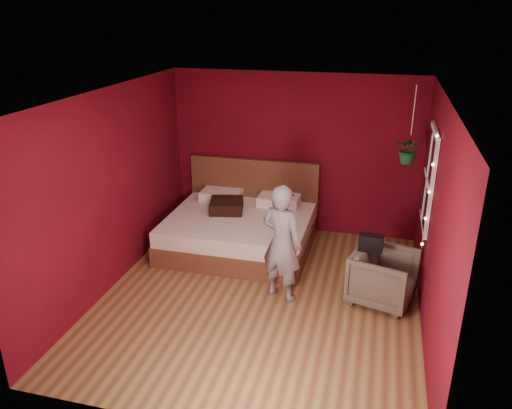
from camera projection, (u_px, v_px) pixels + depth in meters
The scene contains 10 objects.
floor at pixel (260, 297), 6.50m from camera, with size 4.50×4.50×0.00m, color olive.
room_walls at pixel (261, 174), 5.87m from camera, with size 4.04×4.54×2.62m.
window at pixel (429, 178), 6.29m from camera, with size 0.05×0.97×1.27m.
fairy_lights at pixel (429, 192), 5.83m from camera, with size 0.04×0.04×1.45m.
bed at pixel (241, 228), 7.77m from camera, with size 2.17×1.84×1.19m.
person at pixel (282, 243), 6.22m from camera, with size 0.56×0.37×1.54m, color gray.
armchair at pixel (383, 277), 6.28m from camera, with size 0.74×0.76×0.69m, color #5A5A47.
handbag at pixel (371, 243), 6.17m from camera, with size 0.29×0.15×0.21m, color black.
throw_pillow at pixel (227, 206), 7.76m from camera, with size 0.50×0.50×0.18m, color black.
hanging_plant at pixel (409, 149), 6.59m from camera, with size 0.38×0.34×1.03m.
Camera 1 is at (1.34, -5.42, 3.53)m, focal length 35.00 mm.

